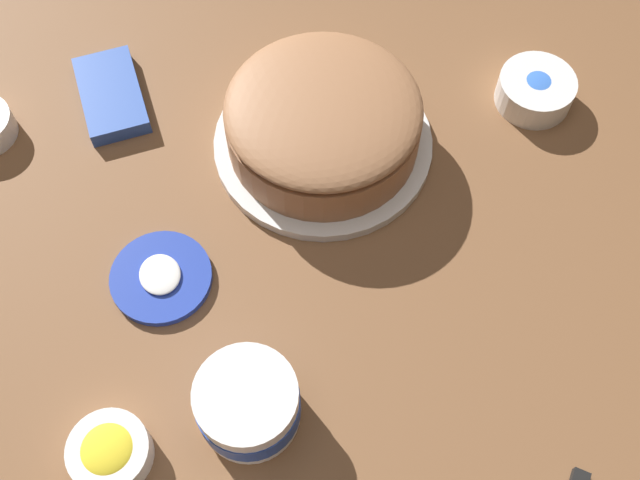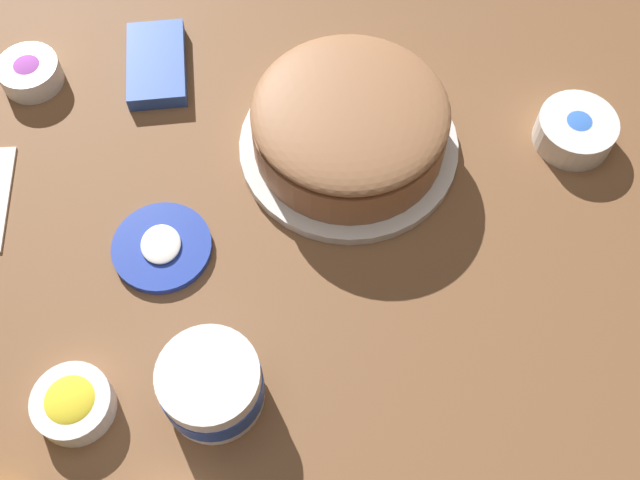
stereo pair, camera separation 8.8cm
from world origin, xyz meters
TOP-DOWN VIEW (x-y plane):
  - ground_plane at (0.00, 0.00)m, footprint 1.54×1.54m
  - frosted_cake at (0.21, -0.10)m, footprint 0.28×0.28m
  - frosting_tub at (-0.07, 0.11)m, footprint 0.11×0.11m
  - frosting_tub_lid at (0.12, 0.15)m, footprint 0.12×0.12m
  - sprinkle_bowl_yellow at (-0.06, 0.25)m, footprint 0.08×0.08m
  - sprinkle_bowl_blue at (0.18, -0.38)m, footprint 0.10×0.10m
  - candy_box_lower at (0.39, 0.13)m, footprint 0.14×0.09m

SIDE VIEW (x-z plane):
  - ground_plane at x=0.00m, z-range 0.00..0.00m
  - frosting_tub_lid at x=0.12m, z-range 0.00..0.01m
  - candy_box_lower at x=0.39m, z-range 0.00..0.02m
  - sprinkle_bowl_yellow at x=-0.06m, z-range 0.00..0.04m
  - sprinkle_bowl_blue at x=0.18m, z-range 0.00..0.04m
  - frosting_tub at x=-0.07m, z-range 0.00..0.08m
  - frosted_cake at x=0.21m, z-range 0.00..0.09m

